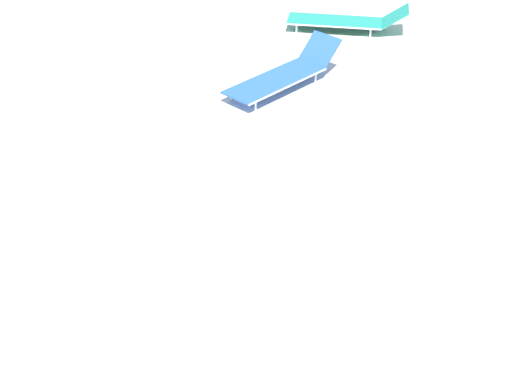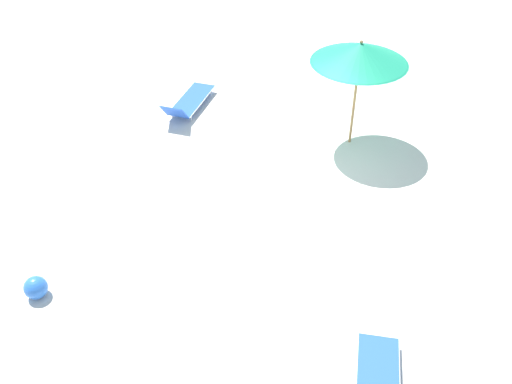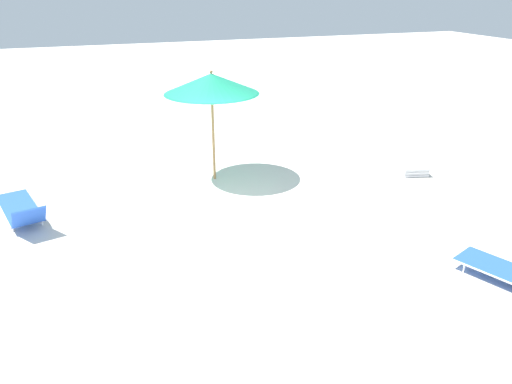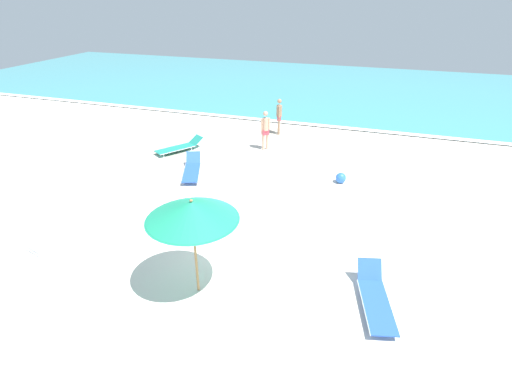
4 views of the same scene
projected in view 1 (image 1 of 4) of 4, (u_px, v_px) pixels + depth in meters
name	position (u px, v px, depth m)	size (l,w,h in m)	color
ground_plane	(117.00, 294.00, 7.42)	(60.00, 60.00, 0.16)	silver
sun_lounger_under_umbrella	(347.00, 20.00, 13.19)	(1.71, 2.18, 0.50)	#1E8475
sun_lounger_near_water_left	(285.00, 74.00, 11.22)	(1.38, 2.25, 0.57)	blue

